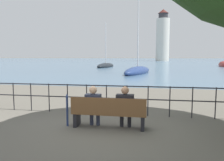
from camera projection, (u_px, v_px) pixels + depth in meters
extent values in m
plane|color=#605B51|center=(109.00, 127.00, 6.30)|extent=(1000.00, 1000.00, 0.00)
cube|color=slate|center=(149.00, 59.00, 161.29)|extent=(600.00, 300.00, 0.01)
cube|color=brown|center=(109.00, 113.00, 6.25)|extent=(2.13, 0.45, 0.05)
cube|color=brown|center=(108.00, 106.00, 6.03)|extent=(2.13, 0.04, 0.45)
cube|color=black|center=(77.00, 119.00, 6.44)|extent=(0.10, 0.41, 0.40)
cube|color=black|center=(143.00, 122.00, 6.11)|extent=(0.10, 0.41, 0.40)
cylinder|color=#2D3347|center=(92.00, 117.00, 6.52)|extent=(0.11, 0.11, 0.45)
cylinder|color=#2D3347|center=(98.00, 118.00, 6.49)|extent=(0.11, 0.11, 0.45)
cube|color=#2D3347|center=(94.00, 109.00, 6.39)|extent=(0.38, 0.26, 0.14)
cube|color=#2D3347|center=(93.00, 103.00, 6.28)|extent=(0.44, 0.24, 0.51)
sphere|color=tan|center=(93.00, 90.00, 6.24)|extent=(0.22, 0.22, 0.22)
cylinder|color=black|center=(122.00, 119.00, 6.37)|extent=(0.11, 0.11, 0.45)
cylinder|color=black|center=(129.00, 119.00, 6.33)|extent=(0.11, 0.11, 0.45)
cube|color=black|center=(125.00, 111.00, 6.23)|extent=(0.42, 0.26, 0.14)
cube|color=black|center=(125.00, 104.00, 6.12)|extent=(0.49, 0.24, 0.53)
sphere|color=#A87A5B|center=(125.00, 90.00, 6.08)|extent=(0.22, 0.22, 0.22)
cylinder|color=black|center=(14.00, 96.00, 8.33)|extent=(0.04, 0.04, 1.05)
cylinder|color=black|center=(31.00, 97.00, 8.21)|extent=(0.04, 0.04, 1.05)
cylinder|color=black|center=(49.00, 98.00, 8.08)|extent=(0.04, 0.04, 1.05)
cylinder|color=black|center=(68.00, 98.00, 7.96)|extent=(0.04, 0.04, 1.05)
cylinder|color=black|center=(87.00, 99.00, 7.84)|extent=(0.04, 0.04, 1.05)
cylinder|color=black|center=(106.00, 100.00, 7.71)|extent=(0.04, 0.04, 1.05)
cylinder|color=black|center=(127.00, 100.00, 7.59)|extent=(0.04, 0.04, 1.05)
cylinder|color=black|center=(148.00, 101.00, 7.47)|extent=(0.04, 0.04, 1.05)
cylinder|color=black|center=(170.00, 102.00, 7.34)|extent=(0.04, 0.04, 1.05)
cylinder|color=black|center=(192.00, 103.00, 7.22)|extent=(0.04, 0.04, 1.05)
cylinder|color=black|center=(216.00, 103.00, 7.09)|extent=(0.04, 0.04, 1.05)
cylinder|color=black|center=(117.00, 86.00, 7.60)|extent=(15.22, 0.04, 0.04)
cylinder|color=black|center=(117.00, 98.00, 7.65)|extent=(15.22, 0.04, 0.04)
cylinder|color=navy|center=(67.00, 112.00, 6.38)|extent=(0.06, 0.06, 0.86)
cone|color=navy|center=(67.00, 95.00, 6.33)|extent=(0.09, 0.09, 0.12)
ellipsoid|color=maroon|center=(224.00, 65.00, 45.38)|extent=(2.60, 8.37, 1.58)
ellipsoid|color=navy|center=(138.00, 72.00, 26.35)|extent=(3.75, 8.17, 1.25)
cylinder|color=silver|center=(138.00, 18.00, 25.66)|extent=(0.14, 0.14, 11.89)
ellipsoid|color=black|center=(106.00, 66.00, 42.34)|extent=(3.00, 8.01, 1.18)
cylinder|color=silver|center=(106.00, 44.00, 41.87)|extent=(0.14, 0.14, 7.88)
cylinder|color=silver|center=(163.00, 40.00, 102.68)|extent=(6.14, 6.14, 19.67)
cylinder|color=#2D2D33|center=(163.00, 16.00, 101.48)|extent=(4.29, 4.29, 2.40)
cone|color=#4C1E19|center=(163.00, 11.00, 101.24)|extent=(4.91, 4.91, 1.92)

